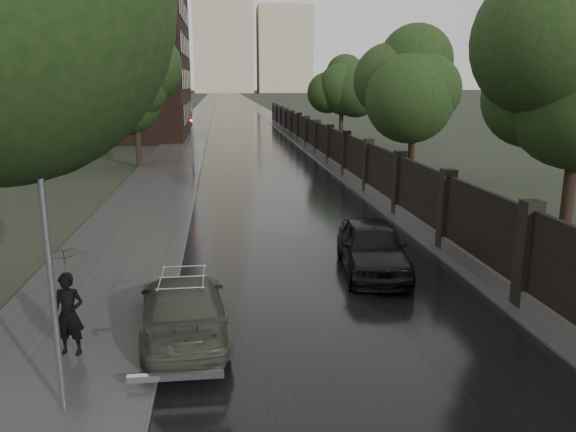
# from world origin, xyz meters

# --- Properties ---
(road) EXTENTS (8.00, 420.00, 0.02)m
(road) POSITION_xyz_m (0.00, 190.00, 0.01)
(road) COLOR black
(road) RESTS_ON ground
(sidewalk_left) EXTENTS (4.00, 420.00, 0.16)m
(sidewalk_left) POSITION_xyz_m (-6.00, 190.00, 0.08)
(sidewalk_left) COLOR #2D2D2D
(sidewalk_left) RESTS_ON ground
(verge_right) EXTENTS (3.00, 420.00, 0.08)m
(verge_right) POSITION_xyz_m (5.50, 190.00, 0.04)
(verge_right) COLOR #2D2D2D
(verge_right) RESTS_ON ground
(fence_right) EXTENTS (0.45, 75.72, 2.70)m
(fence_right) POSITION_xyz_m (4.60, 32.01, 1.01)
(fence_right) COLOR #383533
(fence_right) RESTS_ON ground
(tree_left_far) EXTENTS (4.25, 4.25, 7.39)m
(tree_left_far) POSITION_xyz_m (-8.00, 30.00, 5.24)
(tree_left_far) COLOR black
(tree_left_far) RESTS_ON ground
(tree_right_b) EXTENTS (4.08, 4.08, 7.01)m
(tree_right_b) POSITION_xyz_m (7.50, 22.00, 4.95)
(tree_right_b) COLOR black
(tree_right_b) RESTS_ON ground
(tree_right_c) EXTENTS (4.08, 4.08, 7.01)m
(tree_right_c) POSITION_xyz_m (7.50, 40.00, 4.95)
(tree_right_c) COLOR black
(tree_right_c) RESTS_ON ground
(lamp_post) EXTENTS (0.25, 0.12, 5.11)m
(lamp_post) POSITION_xyz_m (-5.40, 1.50, 2.67)
(lamp_post) COLOR #59595E
(lamp_post) RESTS_ON ground
(traffic_light) EXTENTS (0.16, 0.32, 4.00)m
(traffic_light) POSITION_xyz_m (-4.30, 24.99, 2.40)
(traffic_light) COLOR #59595E
(traffic_light) RESTS_ON ground
(brick_building) EXTENTS (24.00, 18.00, 20.00)m
(brick_building) POSITION_xyz_m (-18.00, 52.00, 10.00)
(brick_building) COLOR black
(brick_building) RESTS_ON ground
(stalinist_tower) EXTENTS (92.00, 30.00, 159.00)m
(stalinist_tower) POSITION_xyz_m (0.00, 300.00, 38.38)
(stalinist_tower) COLOR tan
(stalinist_tower) RESTS_ON ground
(volga_sedan) EXTENTS (2.22, 4.63, 1.30)m
(volga_sedan) POSITION_xyz_m (-3.60, 4.42, 0.65)
(volga_sedan) COLOR #3C4134
(volga_sedan) RESTS_ON ground
(car_right_near) EXTENTS (2.26, 4.64, 1.52)m
(car_right_near) POSITION_xyz_m (1.60, 8.06, 0.76)
(car_right_near) COLOR black
(car_right_near) RESTS_ON ground
(pedestrian_umbrella) EXTENTS (1.13, 1.14, 2.62)m
(pedestrian_umbrella) POSITION_xyz_m (-5.75, 3.49, 1.90)
(pedestrian_umbrella) COLOR black
(pedestrian_umbrella) RESTS_ON sidewalk_left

